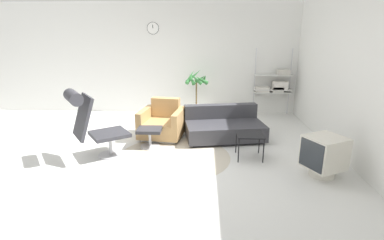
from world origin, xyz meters
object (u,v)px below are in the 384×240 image
object	(u,v)px
ottoman	(150,133)
couch_low	(224,127)
armchair_red	(163,124)
shelf_unit	(275,84)
lounge_chair	(91,119)
side_table	(250,136)
potted_plant	(197,93)
crt_television	(324,155)

from	to	relation	value
ottoman	couch_low	size ratio (longest dim) A/B	0.27
armchair_red	shelf_unit	world-z (taller)	shelf_unit
lounge_chair	armchair_red	size ratio (longest dim) A/B	1.28
lounge_chair	side_table	bearing A→B (deg)	58.53
ottoman	side_table	world-z (taller)	side_table
couch_low	potted_plant	xyz separation A→B (m)	(-0.59, 1.61, 0.39)
side_table	potted_plant	xyz separation A→B (m)	(-0.97, 2.58, 0.22)
side_table	crt_television	world-z (taller)	crt_television
armchair_red	couch_low	xyz separation A→B (m)	(1.24, -0.02, -0.05)
ottoman	side_table	xyz separation A→B (m)	(1.79, -0.43, 0.13)
armchair_red	side_table	distance (m)	1.91
ottoman	couch_low	distance (m)	1.51
couch_low	shelf_unit	world-z (taller)	shelf_unit
ottoman	potted_plant	world-z (taller)	potted_plant
ottoman	crt_television	bearing A→B (deg)	-20.90
lounge_chair	ottoman	bearing A→B (deg)	90.00
crt_television	potted_plant	bearing A→B (deg)	4.53
couch_low	crt_television	world-z (taller)	couch_low
lounge_chair	ottoman	xyz separation A→B (m)	(0.85, 0.60, -0.44)
armchair_red	crt_television	world-z (taller)	armchair_red
shelf_unit	armchair_red	bearing A→B (deg)	-145.75
armchair_red	crt_television	bearing A→B (deg)	156.60
armchair_red	couch_low	size ratio (longest dim) A/B	0.57
couch_low	lounge_chair	bearing A→B (deg)	17.21
ottoman	potted_plant	distance (m)	2.33
couch_low	crt_television	size ratio (longest dim) A/B	2.44
lounge_chair	potted_plant	world-z (taller)	lounge_chair
couch_low	side_table	xyz separation A→B (m)	(0.38, -0.98, 0.16)
lounge_chair	armchair_red	xyz separation A→B (m)	(1.02, 1.16, -0.43)
armchair_red	side_table	xyz separation A→B (m)	(1.62, -1.00, 0.11)
armchair_red	ottoman	bearing A→B (deg)	82.23
armchair_red	lounge_chair	bearing A→B (deg)	57.34
armchair_red	couch_low	distance (m)	1.24
shelf_unit	ottoman	bearing A→B (deg)	-139.88
couch_low	shelf_unit	xyz separation A→B (m)	(1.39, 1.81, 0.57)
ottoman	potted_plant	xyz separation A→B (m)	(0.82, 2.15, 0.35)
side_table	crt_television	size ratio (longest dim) A/B	0.66
side_table	crt_television	distance (m)	1.19
armchair_red	potted_plant	xyz separation A→B (m)	(0.65, 1.59, 0.33)
side_table	potted_plant	bearing A→B (deg)	110.61
crt_television	side_table	bearing A→B (deg)	30.66
couch_low	potted_plant	size ratio (longest dim) A/B	1.39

